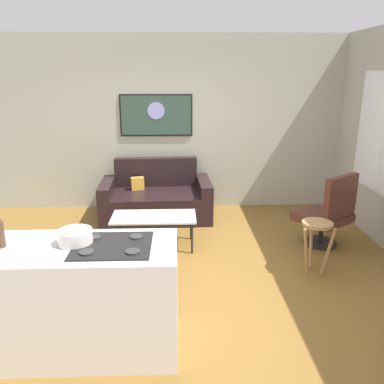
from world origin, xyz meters
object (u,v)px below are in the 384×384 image
(coffee_table, at_px, (154,219))
(armchair, at_px, (329,213))
(bar_stool, at_px, (317,233))
(wall_painting, at_px, (156,115))
(couch, at_px, (156,199))
(mixing_bowl, at_px, (75,237))

(coffee_table, distance_m, armchair, 2.26)
(armchair, height_order, bar_stool, armchair)
(coffee_table, height_order, wall_painting, wall_painting)
(couch, relative_size, mixing_bowl, 6.45)
(coffee_table, relative_size, mixing_bowl, 4.05)
(coffee_table, bearing_deg, mixing_bowl, -104.22)
(coffee_table, distance_m, wall_painting, 2.00)
(coffee_table, bearing_deg, wall_painting, 90.91)
(armchair, height_order, mixing_bowl, mixing_bowl)
(coffee_table, bearing_deg, couch, 91.61)
(mixing_bowl, relative_size, wall_painting, 0.23)
(bar_stool, xyz_separation_m, mixing_bowl, (-2.34, -1.14, 0.48))
(armchair, xyz_separation_m, mixing_bowl, (-2.75, -1.85, 0.50))
(bar_stool, height_order, wall_painting, wall_painting)
(armchair, bearing_deg, bar_stool, -119.64)
(armchair, distance_m, mixing_bowl, 3.35)
(couch, bearing_deg, coffee_table, -88.39)
(couch, xyz_separation_m, armchair, (2.29, -1.20, 0.18))
(coffee_table, xyz_separation_m, wall_painting, (-0.03, 1.64, 1.16))
(couch, relative_size, wall_painting, 1.48)
(armchair, xyz_separation_m, bar_stool, (-0.40, -0.71, 0.02))
(bar_stool, bearing_deg, wall_painting, 128.00)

